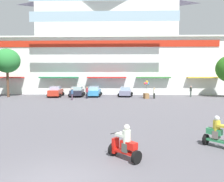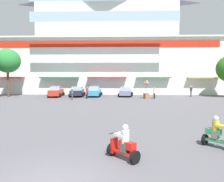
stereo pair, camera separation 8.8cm
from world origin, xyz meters
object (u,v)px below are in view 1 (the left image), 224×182
(plaza_tree_0, at_px, (7,61))
(scooter_rider_2, at_px, (125,145))
(pedestrian_3, at_px, (154,92))
(balloon_vendor_cart, at_px, (146,92))
(scooter_rider_0, at_px, (219,134))
(parked_car_0, at_px, (56,91))
(pedestrian_0, at_px, (191,91))
(pedestrian_1, at_px, (72,93))
(parked_car_3, at_px, (125,91))
(pedestrian_2, at_px, (87,92))
(parked_car_2, at_px, (94,91))
(parked_car_1, at_px, (77,91))

(plaza_tree_0, bearing_deg, scooter_rider_2, -54.47)
(scooter_rider_2, distance_m, pedestrian_3, 22.51)
(balloon_vendor_cart, bearing_deg, scooter_rider_0, -88.00)
(parked_car_0, bearing_deg, plaza_tree_0, -174.68)
(balloon_vendor_cart, bearing_deg, pedestrian_3, -8.54)
(pedestrian_0, distance_m, pedestrian_1, 17.62)
(parked_car_3, xyz_separation_m, pedestrian_1, (-7.30, -5.20, 0.18))
(scooter_rider_2, height_order, pedestrian_2, pedestrian_2)
(parked_car_2, distance_m, pedestrian_3, 9.27)
(pedestrian_1, height_order, pedestrian_2, pedestrian_2)
(parked_car_2, height_order, pedestrian_2, pedestrian_2)
(pedestrian_3, bearing_deg, scooter_rider_2, -102.43)
(scooter_rider_2, bearing_deg, pedestrian_3, 77.57)
(parked_car_2, distance_m, scooter_rider_0, 24.83)
(plaza_tree_0, xyz_separation_m, parked_car_3, (17.80, 1.59, -4.67))
(scooter_rider_0, bearing_deg, pedestrian_0, 74.55)
(parked_car_2, bearing_deg, pedestrian_3, -18.41)
(parked_car_1, relative_size, balloon_vendor_cart, 1.64)
(pedestrian_0, relative_size, pedestrian_1, 1.04)
(plaza_tree_0, relative_size, pedestrian_1, 4.51)
(balloon_vendor_cart, bearing_deg, parked_car_0, 170.98)
(parked_car_1, distance_m, pedestrian_1, 4.70)
(parked_car_0, height_order, parked_car_2, parked_car_0)
(plaza_tree_0, relative_size, parked_car_0, 1.64)
(plaza_tree_0, distance_m, parked_car_3, 18.47)
(parked_car_0, xyz_separation_m, pedestrian_0, (20.52, -0.03, 0.16))
(pedestrian_2, bearing_deg, parked_car_1, 124.39)
(parked_car_3, distance_m, pedestrian_2, 6.51)
(parked_car_1, height_order, scooter_rider_0, parked_car_1)
(pedestrian_1, height_order, balloon_vendor_cart, balloon_vendor_cart)
(parked_car_3, distance_m, pedestrian_0, 9.85)
(parked_car_0, xyz_separation_m, parked_car_1, (3.20, 0.42, -0.03))
(scooter_rider_0, height_order, pedestrian_3, pedestrian_3)
(scooter_rider_0, distance_m, balloon_vendor_cart, 20.62)
(parked_car_3, bearing_deg, parked_car_1, -176.13)
(scooter_rider_2, xyz_separation_m, pedestrian_2, (-4.66, 21.87, 0.37))
(parked_car_2, bearing_deg, pedestrian_0, -2.52)
(parked_car_3, relative_size, pedestrian_2, 2.53)
(scooter_rider_2, bearing_deg, scooter_rider_0, 19.15)
(pedestrian_2, bearing_deg, plaza_tree_0, 171.78)
(parked_car_3, xyz_separation_m, pedestrian_2, (-5.58, -3.35, 0.21))
(parked_car_1, relative_size, pedestrian_3, 2.70)
(parked_car_1, height_order, pedestrian_3, pedestrian_3)
(scooter_rider_2, bearing_deg, plaza_tree_0, 125.53)
(parked_car_3, height_order, pedestrian_2, pedestrian_2)
(pedestrian_1, bearing_deg, parked_car_1, 92.74)
(parked_car_1, relative_size, parked_car_3, 0.98)
(pedestrian_3, bearing_deg, balloon_vendor_cart, 171.46)
(pedestrian_0, bearing_deg, scooter_rider_2, -113.84)
(scooter_rider_0, bearing_deg, parked_car_1, 115.50)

